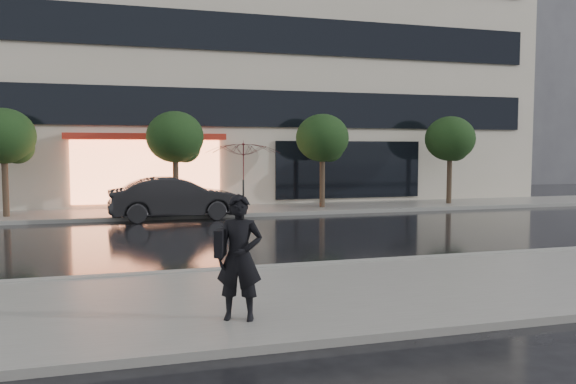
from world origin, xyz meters
name	(u,v)px	position (x,y,z in m)	size (l,w,h in m)	color
ground	(344,258)	(0.00, 0.00, 0.00)	(120.00, 120.00, 0.00)	black
sidewalk_near	(412,288)	(0.00, -3.25, 0.06)	(60.00, 4.50, 0.12)	slate
sidewalk_far	(251,210)	(0.00, 10.25, 0.06)	(60.00, 3.50, 0.12)	slate
curb_near	(361,263)	(0.00, -1.00, 0.07)	(60.00, 0.25, 0.14)	gray
curb_far	(260,214)	(0.00, 8.50, 0.07)	(60.00, 0.25, 0.14)	gray
office_building	(219,26)	(0.00, 17.97, 9.00)	(30.00, 12.76, 18.00)	beige
bg_building_right	(512,83)	(26.00, 28.00, 8.00)	(12.00, 12.00, 16.00)	#4C4C54
tree_far_west	(6,138)	(-8.94, 10.03, 2.92)	(2.20, 2.20, 3.99)	#33261C
tree_mid_west	(177,139)	(-2.94, 10.03, 2.92)	(2.20, 2.20, 3.99)	#33261C
tree_mid_east	(324,140)	(3.06, 10.03, 2.92)	(2.20, 2.20, 3.99)	#33261C
tree_far_east	(451,140)	(9.06, 10.03, 2.92)	(2.20, 2.20, 3.99)	#33261C
parked_car	(176,198)	(-3.15, 8.30, 0.77)	(1.62, 4.66, 1.54)	black
pedestrian_with_umbrella	(242,202)	(-3.28, -4.40, 1.78)	(1.31, 1.33, 2.52)	black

